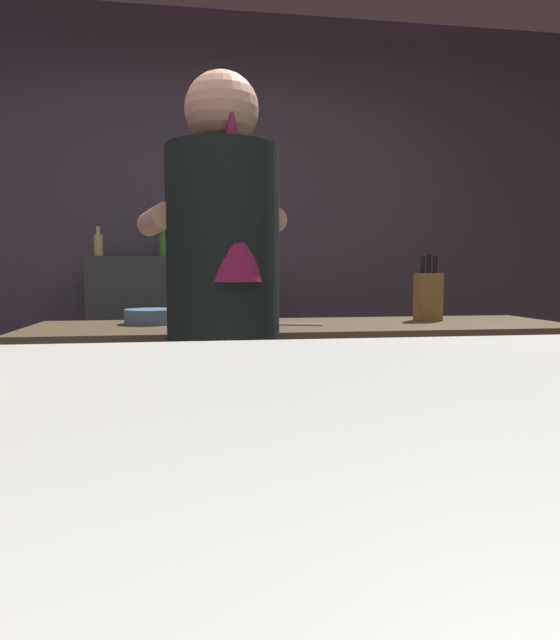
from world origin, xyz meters
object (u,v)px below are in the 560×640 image
(bartender, at_px, (224,313))
(bottle_vinegar, at_px, (98,244))
(bottle_soy, at_px, (177,241))
(bottle_hot_sauce, at_px, (165,244))
(knife_block, at_px, (428,296))
(mixing_bowl, at_px, (152,316))
(chefs_knife, at_px, (291,324))

(bartender, distance_m, bottle_vinegar, 1.75)
(bottle_soy, relative_size, bottle_hot_sauce, 1.29)
(knife_block, height_order, mixing_bowl, knife_block)
(chefs_knife, xyz_separation_m, bottle_soy, (-0.47, 1.28, 0.38))
(mixing_bowl, distance_m, bottle_hot_sauce, 1.10)
(bottle_hot_sauce, bearing_deg, bartender, -81.00)
(bartender, bearing_deg, knife_block, -71.95)
(chefs_knife, bearing_deg, knife_block, 30.42)
(bottle_vinegar, bearing_deg, bottle_soy, 10.00)
(mixing_bowl, relative_size, bottle_hot_sauce, 1.12)
(bottle_soy, bearing_deg, knife_block, -46.92)
(bartender, bearing_deg, bottle_soy, -6.73)
(mixing_bowl, relative_size, bottle_soy, 0.87)
(bartender, bearing_deg, bottle_vinegar, 8.02)
(bartender, xyz_separation_m, mixing_bowl, (-0.26, 0.56, -0.05))
(knife_block, bearing_deg, mixing_bowl, 178.72)
(bottle_soy, bearing_deg, bartender, -83.61)
(mixing_bowl, height_order, bottle_hot_sauce, bottle_hot_sauce)
(bartender, xyz_separation_m, bottle_hot_sauce, (-0.25, 1.61, 0.28))
(bottle_soy, relative_size, bottle_vinegar, 1.36)
(chefs_knife, relative_size, bottle_hot_sauce, 1.27)
(bartender, distance_m, chefs_knife, 0.50)
(bottle_hot_sauce, bearing_deg, bottle_vinegar, 179.95)
(mixing_bowl, height_order, bottle_vinegar, bottle_vinegar)
(chefs_knife, relative_size, bottle_vinegar, 1.34)
(bartender, distance_m, mixing_bowl, 0.62)
(bartender, height_order, bottle_hot_sauce, bartender)
(knife_block, bearing_deg, bottle_vinegar, 144.58)
(knife_block, height_order, chefs_knife, knife_block)
(mixing_bowl, bearing_deg, bottle_hot_sauce, 89.84)
(chefs_knife, height_order, bottle_vinegar, bottle_vinegar)
(knife_block, distance_m, chefs_knife, 0.63)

